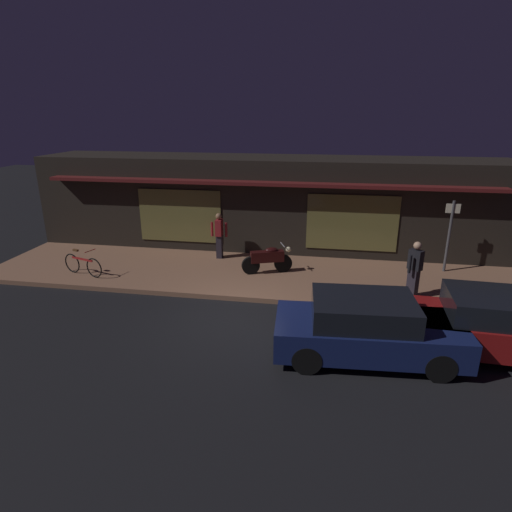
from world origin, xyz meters
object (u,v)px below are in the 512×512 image
at_px(person_bystander, 415,268).
at_px(parked_car_far, 502,325).
at_px(parked_car_near, 366,328).
at_px(motorcycle, 268,259).
at_px(sign_post, 450,232).
at_px(bicycle_parked, 83,265).
at_px(person_photographer, 219,235).

bearing_deg(person_bystander, parked_car_far, -60.27).
relative_size(person_bystander, parked_car_near, 0.40).
relative_size(motorcycle, parked_car_near, 0.39).
bearing_deg(parked_car_far, parked_car_near, -167.74).
height_order(motorcycle, sign_post, sign_post).
bearing_deg(bicycle_parked, motorcycle, 11.52).
bearing_deg(person_photographer, parked_car_far, -32.80).
bearing_deg(parked_car_far, bicycle_parked, 167.72).
distance_m(person_bystander, parked_car_near, 3.58).
xyz_separation_m(bicycle_parked, sign_post, (11.78, 2.38, 1.00)).
bearing_deg(bicycle_parked, person_photographer, 31.84).
height_order(person_bystander, parked_car_far, person_bystander).
bearing_deg(parked_car_near, motorcycle, 122.60).
xyz_separation_m(sign_post, parked_car_near, (-3.00, -5.60, -0.81)).
bearing_deg(person_photographer, motorcycle, -32.49).
xyz_separation_m(motorcycle, sign_post, (5.83, 1.17, 0.86)).
distance_m(parked_car_near, parked_car_far, 3.08).
distance_m(motorcycle, sign_post, 6.01).
xyz_separation_m(motorcycle, parked_car_far, (5.84, -3.78, 0.06)).
distance_m(bicycle_parked, person_photographer, 4.71).
relative_size(motorcycle, person_bystander, 0.98).
relative_size(parked_car_near, parked_car_far, 1.01).
xyz_separation_m(person_photographer, person_bystander, (6.35, -2.47, 0.00)).
bearing_deg(bicycle_parked, person_bystander, -0.03).
bearing_deg(parked_car_near, sign_post, 61.83).
bearing_deg(person_photographer, parked_car_near, -49.80).
height_order(sign_post, parked_car_near, sign_post).
height_order(motorcycle, person_photographer, person_photographer).
distance_m(bicycle_parked, person_bystander, 10.34).
bearing_deg(parked_car_near, person_bystander, 64.37).
bearing_deg(motorcycle, person_photographer, 147.51).
distance_m(motorcycle, parked_car_near, 5.26).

